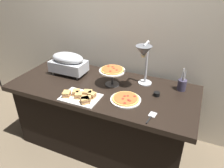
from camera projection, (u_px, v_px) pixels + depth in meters
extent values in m
plane|color=brown|center=(104.00, 141.00, 2.52)|extent=(8.00, 8.00, 0.00)
cube|color=beige|center=(121.00, 32.00, 2.35)|extent=(4.40, 0.04, 2.40)
cube|color=black|center=(102.00, 88.00, 2.17)|extent=(1.90, 0.84, 0.05)
cube|color=black|center=(103.00, 118.00, 2.35)|extent=(1.75, 0.74, 0.71)
cylinder|color=#B7BABF|center=(53.00, 73.00, 2.38)|extent=(0.01, 0.01, 0.04)
cylinder|color=#B7BABF|center=(77.00, 78.00, 2.27)|extent=(0.01, 0.01, 0.04)
cylinder|color=#B7BABF|center=(62.00, 67.00, 2.52)|extent=(0.01, 0.01, 0.04)
cylinder|color=#B7BABF|center=(85.00, 72.00, 2.41)|extent=(0.01, 0.01, 0.04)
cube|color=#B7BABF|center=(69.00, 66.00, 2.36)|extent=(0.40, 0.22, 0.12)
ellipsoid|color=#B7BABF|center=(68.00, 58.00, 2.31)|extent=(0.38, 0.21, 0.12)
cylinder|color=#B7BABF|center=(145.00, 83.00, 2.21)|extent=(0.14, 0.14, 0.01)
cylinder|color=#B7BABF|center=(147.00, 63.00, 2.10)|extent=(0.02, 0.02, 0.44)
cylinder|color=#B7BABF|center=(146.00, 44.00, 1.94)|extent=(0.02, 0.15, 0.02)
cone|color=#595B60|center=(144.00, 51.00, 1.90)|extent=(0.15, 0.15, 0.10)
sphere|color=#F9EAB2|center=(143.00, 55.00, 1.92)|extent=(0.04, 0.04, 0.04)
cylinder|color=white|center=(126.00, 100.00, 1.93)|extent=(0.28, 0.28, 0.01)
cylinder|color=gold|center=(126.00, 98.00, 1.92)|extent=(0.25, 0.25, 0.01)
cylinder|color=#C65628|center=(126.00, 98.00, 1.92)|extent=(0.22, 0.22, 0.00)
cylinder|color=maroon|center=(135.00, 96.00, 1.93)|extent=(0.02, 0.02, 0.00)
cylinder|color=maroon|center=(125.00, 96.00, 1.94)|extent=(0.02, 0.02, 0.00)
cylinder|color=maroon|center=(128.00, 96.00, 1.94)|extent=(0.02, 0.02, 0.00)
cylinder|color=maroon|center=(125.00, 103.00, 1.84)|extent=(0.02, 0.02, 0.00)
cylinder|color=maroon|center=(130.00, 101.00, 1.87)|extent=(0.02, 0.02, 0.00)
cylinder|color=maroon|center=(128.00, 100.00, 1.88)|extent=(0.02, 0.02, 0.00)
cylinder|color=maroon|center=(123.00, 99.00, 1.90)|extent=(0.02, 0.02, 0.00)
cylinder|color=#595B60|center=(112.00, 78.00, 2.15)|extent=(0.02, 0.02, 0.15)
cylinder|color=#595B60|center=(112.00, 84.00, 2.19)|extent=(0.15, 0.15, 0.01)
cylinder|color=white|center=(112.00, 71.00, 2.11)|extent=(0.26, 0.26, 0.01)
cylinder|color=gold|center=(112.00, 70.00, 2.11)|extent=(0.23, 0.23, 0.01)
cylinder|color=#C65628|center=(112.00, 69.00, 2.11)|extent=(0.20, 0.20, 0.00)
cylinder|color=maroon|center=(114.00, 68.00, 2.11)|extent=(0.02, 0.02, 0.00)
cylinder|color=maroon|center=(110.00, 71.00, 2.05)|extent=(0.02, 0.02, 0.00)
cylinder|color=maroon|center=(108.00, 66.00, 2.16)|extent=(0.02, 0.02, 0.00)
cylinder|color=maroon|center=(113.00, 67.00, 2.14)|extent=(0.02, 0.02, 0.00)
cylinder|color=maroon|center=(117.00, 70.00, 2.08)|extent=(0.02, 0.02, 0.00)
cube|color=white|center=(81.00, 97.00, 1.96)|extent=(0.36, 0.25, 0.01)
cube|color=tan|center=(85.00, 102.00, 1.87)|extent=(0.10, 0.10, 0.02)
cube|color=brown|center=(85.00, 100.00, 1.86)|extent=(0.10, 0.10, 0.01)
cube|color=tan|center=(85.00, 99.00, 1.85)|extent=(0.10, 0.10, 0.02)
cube|color=tan|center=(88.00, 95.00, 1.98)|extent=(0.09, 0.08, 0.02)
cube|color=brown|center=(88.00, 93.00, 1.97)|extent=(0.09, 0.08, 0.01)
cube|color=tan|center=(88.00, 92.00, 1.96)|extent=(0.09, 0.08, 0.02)
cube|color=tan|center=(92.00, 96.00, 1.95)|extent=(0.08, 0.07, 0.02)
cube|color=brown|center=(92.00, 95.00, 1.94)|extent=(0.08, 0.07, 0.01)
cube|color=tan|center=(92.00, 94.00, 1.93)|extent=(0.08, 0.07, 0.02)
cube|color=tan|center=(76.00, 94.00, 1.99)|extent=(0.08, 0.09, 0.02)
cube|color=brown|center=(76.00, 93.00, 1.98)|extent=(0.08, 0.09, 0.01)
cube|color=tan|center=(76.00, 91.00, 1.97)|extent=(0.08, 0.09, 0.02)
cube|color=tan|center=(79.00, 97.00, 1.95)|extent=(0.09, 0.09, 0.02)
cube|color=brown|center=(79.00, 95.00, 1.94)|extent=(0.09, 0.09, 0.01)
cube|color=tan|center=(79.00, 94.00, 1.93)|extent=(0.09, 0.09, 0.02)
cube|color=tan|center=(86.00, 101.00, 1.89)|extent=(0.10, 0.09, 0.02)
cube|color=brown|center=(86.00, 99.00, 1.88)|extent=(0.10, 0.09, 0.01)
cube|color=tan|center=(86.00, 98.00, 1.87)|extent=(0.10, 0.09, 0.02)
cube|color=tan|center=(67.00, 95.00, 1.97)|extent=(0.08, 0.09, 0.02)
cube|color=brown|center=(67.00, 94.00, 1.96)|extent=(0.08, 0.09, 0.01)
cube|color=tan|center=(66.00, 93.00, 1.95)|extent=(0.08, 0.09, 0.02)
cylinder|color=black|center=(157.00, 94.00, 1.99)|extent=(0.06, 0.06, 0.04)
cylinder|color=#562D14|center=(157.00, 93.00, 1.98)|extent=(0.05, 0.05, 0.01)
cylinder|color=#383347|center=(182.00, 85.00, 2.07)|extent=(0.08, 0.08, 0.11)
cylinder|color=#B7BABF|center=(183.00, 78.00, 2.04)|extent=(0.02, 0.02, 0.19)
cylinder|color=#B7BABF|center=(184.00, 79.00, 2.03)|extent=(0.02, 0.02, 0.17)
cylinder|color=#B7BABF|center=(184.00, 79.00, 2.01)|extent=(0.03, 0.01, 0.19)
cylinder|color=#B7BABF|center=(183.00, 80.00, 2.03)|extent=(0.03, 0.02, 0.17)
cylinder|color=#B7BABF|center=(181.00, 78.00, 2.04)|extent=(0.02, 0.01, 0.19)
cube|color=#B7BABF|center=(153.00, 114.00, 1.74)|extent=(0.06, 0.08, 0.00)
cylinder|color=black|center=(149.00, 120.00, 1.67)|extent=(0.02, 0.10, 0.01)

